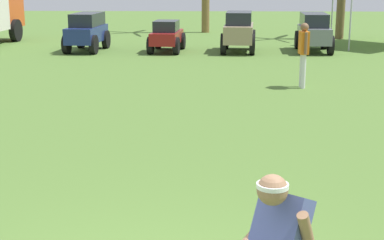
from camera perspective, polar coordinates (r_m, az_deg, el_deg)
teammate_near_sideline at (r=14.43m, az=10.77°, el=6.78°), size 0.22×0.50×1.56m
parked_car_slot_a at (r=21.51m, az=-10.15°, el=8.53°), size 1.32×2.47×1.34m
parked_car_slot_b at (r=21.00m, az=-2.47°, el=8.17°), size 1.26×2.27×1.10m
parked_car_slot_c at (r=20.99m, az=4.56°, el=8.63°), size 1.34×2.42×1.40m
parked_car_slot_d at (r=21.44m, az=11.73°, el=8.44°), size 1.26×2.44×1.34m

